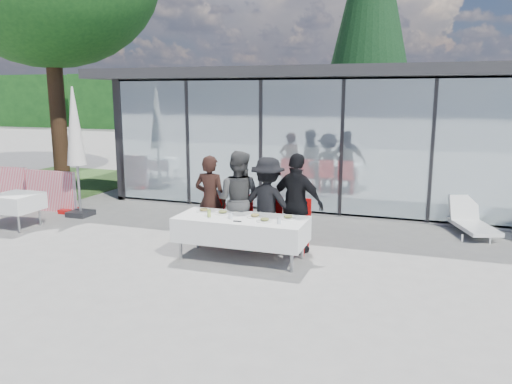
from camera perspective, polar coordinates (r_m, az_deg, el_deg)
ground at (r=8.36m, az=-2.25°, el=-8.70°), size 90.00×90.00×0.00m
pavilion at (r=15.52m, az=15.97°, el=8.20°), size 14.80×8.80×3.44m
treeline at (r=35.66m, az=11.31°, el=9.95°), size 62.50×2.00×4.40m
dining_table at (r=8.64m, az=-1.70°, el=-4.28°), size 2.26×0.96×0.75m
diner_a at (r=9.48m, az=-5.24°, el=-0.94°), size 0.63×0.63×1.71m
diner_chair_a at (r=9.63m, az=-4.98°, el=-2.69°), size 0.44×0.44×0.97m
diner_b at (r=9.26m, az=-2.06°, el=-0.87°), size 0.89×0.89×1.82m
diner_chair_b at (r=9.42m, az=-1.84°, el=-2.96°), size 0.44×0.44×0.97m
diner_c at (r=9.08m, az=1.36°, el=-1.41°), size 1.21×1.21×1.72m
diner_chair_c at (r=9.24m, az=1.52°, el=-3.25°), size 0.44×0.44×0.97m
diner_d at (r=8.93m, az=4.68°, el=-1.36°), size 1.34×1.34×1.81m
diner_chair_d at (r=9.10m, az=4.78°, el=-3.52°), size 0.44×0.44×0.97m
plate_a at (r=9.04m, az=-5.99°, el=-2.10°), size 0.28×0.28×0.07m
plate_b at (r=8.85m, az=-3.83°, el=-2.35°), size 0.28×0.28×0.07m
plate_c at (r=8.58m, az=-0.12°, el=-2.75°), size 0.28×0.28×0.07m
plate_d at (r=8.51m, az=3.68°, el=-2.90°), size 0.28×0.28×0.07m
plate_extra at (r=8.30m, az=1.00°, el=-3.23°), size 0.28×0.28×0.07m
juice_bottle at (r=8.63m, az=-5.39°, el=-2.43°), size 0.06×0.06×0.13m
drinking_glasses at (r=8.32m, az=-0.18°, el=-3.01°), size 0.94×0.12×0.10m
folded_eyeglasses at (r=8.30m, az=-2.15°, el=-3.36°), size 0.14×0.03×0.01m
spare_table_left at (r=11.81m, az=-25.65°, el=-1.09°), size 0.86×0.86×0.74m
market_umbrella at (r=12.20m, az=-19.97°, el=6.25°), size 0.50×0.50×3.00m
lounger at (r=11.22m, az=23.35°, el=-3.06°), size 1.01×1.46×0.72m
conifer_tree at (r=20.70m, az=12.98°, el=19.66°), size 4.00×4.00×10.50m
grass_patch at (r=17.73m, az=-21.20°, el=1.24°), size 5.00×5.00×0.02m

